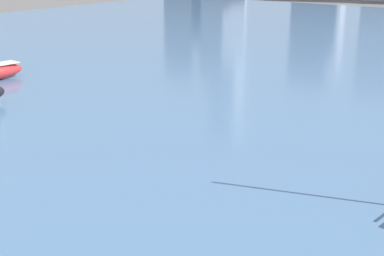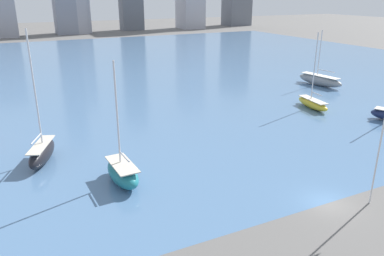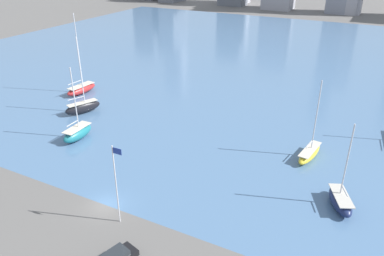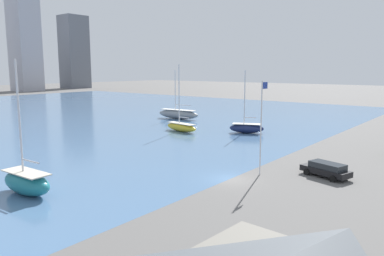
{
  "view_description": "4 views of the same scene",
  "coord_description": "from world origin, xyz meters",
  "views": [
    {
      "loc": [
        23.77,
        -6.55,
        13.85
      ],
      "look_at": [
        4.94,
        19.42,
        3.29
      ],
      "focal_mm": 50.0,
      "sensor_mm": 36.0,
      "label": 1
    },
    {
      "loc": [
        -23.74,
        -20.79,
        17.63
      ],
      "look_at": [
        -7.43,
        12.38,
        4.33
      ],
      "focal_mm": 35.0,
      "sensor_mm": 36.0,
      "label": 2
    },
    {
      "loc": [
        26.46,
        -28.05,
        28.73
      ],
      "look_at": [
        4.71,
        13.94,
        5.57
      ],
      "focal_mm": 35.0,
      "sensor_mm": 36.0,
      "label": 3
    },
    {
      "loc": [
        -31.43,
        -20.01,
        11.17
      ],
      "look_at": [
        6.78,
        10.33,
        3.47
      ],
      "focal_mm": 35.0,
      "sensor_mm": 36.0,
      "label": 4
    }
  ],
  "objects": [
    {
      "name": "sailboat_black",
      "position": [
        -21.89,
        20.36,
        1.21
      ],
      "size": [
        4.32,
        7.09,
        14.4
      ],
      "rotation": [
        0.0,
        0.0,
        -0.4
      ],
      "color": "black",
      "rests_on": "harbor_water"
    },
    {
      "name": "sailboat_yellow",
      "position": [
        19.75,
        23.13,
        0.87
      ],
      "size": [
        2.89,
        7.58,
        12.03
      ],
      "rotation": [
        0.0,
        0.0,
        -0.14
      ],
      "color": "yellow",
      "rests_on": "harbor_water"
    },
    {
      "name": "ground_plane",
      "position": [
        0.0,
        0.0,
        0.0
      ],
      "size": [
        500.0,
        500.0,
        0.0
      ],
      "primitive_type": "plane",
      "color": "#605E5B"
    },
    {
      "name": "harbor_water",
      "position": [
        0.0,
        70.0,
        0.0
      ],
      "size": [
        180.0,
        140.0,
        0.0
      ],
      "color": "#4C7099",
      "rests_on": "ground_plane"
    },
    {
      "name": "sailboat_red",
      "position": [
        -29.44,
        28.25,
        1.05
      ],
      "size": [
        2.98,
        7.71,
        16.69
      ],
      "rotation": [
        0.0,
        0.0,
        -0.08
      ],
      "color": "#B72828",
      "rests_on": "harbor_water"
    },
    {
      "name": "flag_pole",
      "position": [
        3.44,
        -1.6,
        5.47
      ],
      "size": [
        1.24,
        0.14,
        9.98
      ],
      "color": "silver",
      "rests_on": "ground_plane"
    },
    {
      "name": "sailboat_teal",
      "position": [
        -15.29,
        11.8,
        1.13
      ],
      "size": [
        2.67,
        6.27,
        12.04
      ],
      "rotation": [
        0.0,
        0.0,
        0.05
      ],
      "color": "#1E757F",
      "rests_on": "harbor_water"
    },
    {
      "name": "sailboat_navy",
      "position": [
        25.51,
        12.92,
        0.94
      ],
      "size": [
        4.43,
        6.37,
        10.96
      ],
      "rotation": [
        0.0,
        0.0,
        0.42
      ],
      "color": "#19234C",
      "rests_on": "harbor_water"
    }
  ]
}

